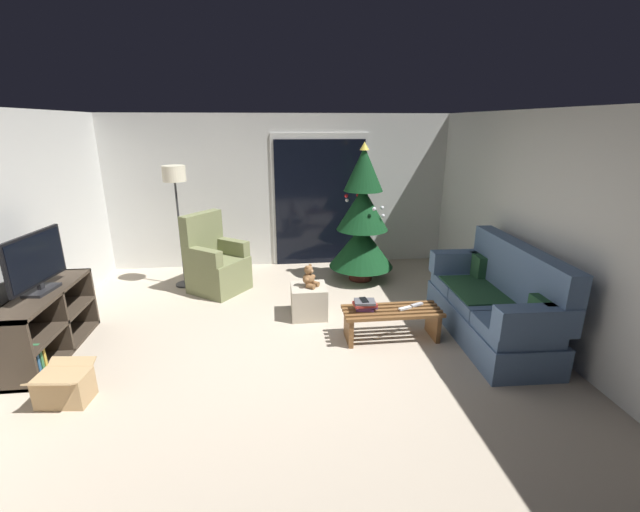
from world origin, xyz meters
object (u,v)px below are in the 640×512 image
at_px(book_stack, 365,305).
at_px(floor_lamp, 175,186).
at_px(teddy_bear_chestnut, 309,277).
at_px(cardboard_box_open_near_shelf, 64,388).
at_px(cell_phone, 364,300).
at_px(christmas_tree, 362,222).
at_px(armchair, 215,264).
at_px(remote_white, 405,308).
at_px(ottoman, 309,301).
at_px(media_shelf, 43,327).
at_px(coffee_table, 392,319).
at_px(television, 36,262).
at_px(remote_silver, 417,305).
at_px(couch, 495,304).

bearing_deg(book_stack, floor_lamp, 140.45).
relative_size(teddy_bear_chestnut, cardboard_box_open_near_shelf, 0.60).
height_order(cell_phone, christmas_tree, christmas_tree).
xyz_separation_m(armchair, cardboard_box_open_near_shelf, (-1.00, -2.51, -0.26)).
height_order(remote_white, floor_lamp, floor_lamp).
xyz_separation_m(ottoman, cardboard_box_open_near_shelf, (-2.27, -1.49, -0.06)).
bearing_deg(media_shelf, floor_lamp, 61.95).
bearing_deg(coffee_table, television, 178.70).
distance_m(armchair, ottoman, 1.64).
relative_size(christmas_tree, television, 2.50).
bearing_deg(teddy_bear_chestnut, television, -167.68).
bearing_deg(armchair, television, -132.73).
height_order(book_stack, armchair, armchair).
distance_m(television, teddy_bear_chestnut, 2.89).
relative_size(coffee_table, television, 1.31).
distance_m(book_stack, teddy_bear_chestnut, 0.88).
xyz_separation_m(remote_silver, teddy_bear_chestnut, (-1.18, 0.62, 0.15)).
relative_size(television, teddy_bear_chestnut, 2.94).
relative_size(book_stack, armchair, 0.24).
relative_size(book_stack, ottoman, 0.61).
distance_m(christmas_tree, floor_lamp, 2.76).
distance_m(book_stack, cell_phone, 0.06).
bearing_deg(cell_phone, book_stack, -21.14).
relative_size(christmas_tree, teddy_bear_chestnut, 7.35).
distance_m(remote_white, cell_phone, 0.48).
relative_size(coffee_table, remote_white, 7.05).
bearing_deg(remote_silver, media_shelf, -113.21).
bearing_deg(christmas_tree, remote_white, -87.01).
bearing_deg(media_shelf, ottoman, 13.42).
xyz_separation_m(media_shelf, teddy_bear_chestnut, (2.82, 0.66, 0.18)).
bearing_deg(floor_lamp, ottoman, -35.52).
xyz_separation_m(floor_lamp, cardboard_box_open_near_shelf, (-0.50, -2.76, -1.36)).
relative_size(armchair, media_shelf, 0.81).
xyz_separation_m(cell_phone, armchair, (-1.83, 1.68, -0.08)).
relative_size(couch, television, 2.34).
bearing_deg(christmas_tree, armchair, -174.65).
height_order(couch, armchair, armchair).
height_order(armchair, floor_lamp, floor_lamp).
bearing_deg(book_stack, couch, -3.86).
bearing_deg(television, armchair, 47.27).
bearing_deg(book_stack, television, 179.03).
relative_size(floor_lamp, media_shelf, 1.27).
relative_size(couch, coffee_table, 1.78).
relative_size(remote_silver, television, 0.19).
relative_size(armchair, floor_lamp, 0.63).
relative_size(television, ottoman, 1.90).
relative_size(couch, teddy_bear_chestnut, 6.88).
distance_m(remote_silver, media_shelf, 4.00).
xyz_separation_m(media_shelf, cardboard_box_open_near_shelf, (0.53, -0.82, -0.19)).
distance_m(floor_lamp, ottoman, 2.54).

